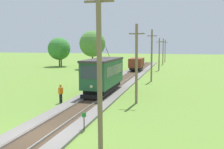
{
  "coord_description": "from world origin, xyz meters",
  "views": [
    {
      "loc": [
        7.58,
        -12.42,
        5.35
      ],
      "look_at": [
        0.52,
        14.95,
        1.94
      ],
      "focal_mm": 40.2,
      "sensor_mm": 36.0,
      "label": 1
    }
  ],
  "objects_px": {
    "freight_car": "(137,64)",
    "tree_right_near": "(92,44)",
    "utility_pole_foreground": "(99,69)",
    "trackside_signal_marker": "(84,121)",
    "utility_pole_far": "(159,54)",
    "track_worker": "(61,92)",
    "red_tram": "(104,74)",
    "tree_left_near": "(59,49)",
    "utility_pole_horizon": "(165,51)",
    "utility_pole_mid": "(152,55)",
    "gravel_pile": "(118,68)",
    "tree_left_far": "(61,50)",
    "utility_pole_near_tram": "(136,63)",
    "utility_pole_distant": "(163,51)"
  },
  "relations": [
    {
      "from": "freight_car",
      "to": "tree_right_near",
      "type": "bearing_deg",
      "value": 162.05
    },
    {
      "from": "utility_pole_foreground",
      "to": "trackside_signal_marker",
      "type": "xyz_separation_m",
      "value": [
        -1.95,
        3.01,
        -3.56
      ]
    },
    {
      "from": "utility_pole_far",
      "to": "trackside_signal_marker",
      "type": "bearing_deg",
      "value": -92.96
    },
    {
      "from": "track_worker",
      "to": "utility_pole_foreground",
      "type": "bearing_deg",
      "value": 148.58
    },
    {
      "from": "red_tram",
      "to": "tree_left_near",
      "type": "distance_m",
      "value": 35.77
    },
    {
      "from": "utility_pole_horizon",
      "to": "trackside_signal_marker",
      "type": "bearing_deg",
      "value": -91.75
    },
    {
      "from": "utility_pole_horizon",
      "to": "track_worker",
      "type": "height_order",
      "value": "utility_pole_horizon"
    },
    {
      "from": "trackside_signal_marker",
      "to": "tree_left_near",
      "type": "bearing_deg",
      "value": 118.04
    },
    {
      "from": "utility_pole_foreground",
      "to": "trackside_signal_marker",
      "type": "bearing_deg",
      "value": 123.01
    },
    {
      "from": "utility_pole_mid",
      "to": "gravel_pile",
      "type": "xyz_separation_m",
      "value": [
        -7.69,
        11.75,
        -3.12
      ]
    },
    {
      "from": "trackside_signal_marker",
      "to": "freight_car",
      "type": "bearing_deg",
      "value": 93.59
    },
    {
      "from": "track_worker",
      "to": "tree_left_near",
      "type": "distance_m",
      "value": 39.01
    },
    {
      "from": "utility_pole_horizon",
      "to": "tree_right_near",
      "type": "xyz_separation_m",
      "value": [
        -14.34,
        -26.17,
        2.01
      ]
    },
    {
      "from": "utility_pole_horizon",
      "to": "red_tram",
      "type": "bearing_deg",
      "value": -94.5
    },
    {
      "from": "gravel_pile",
      "to": "tree_left_near",
      "type": "distance_m",
      "value": 18.33
    },
    {
      "from": "trackside_signal_marker",
      "to": "track_worker",
      "type": "distance_m",
      "value": 8.07
    },
    {
      "from": "trackside_signal_marker",
      "to": "tree_left_far",
      "type": "height_order",
      "value": "tree_left_far"
    },
    {
      "from": "utility_pole_near_tram",
      "to": "tree_left_far",
      "type": "height_order",
      "value": "utility_pole_near_tram"
    },
    {
      "from": "utility_pole_near_tram",
      "to": "utility_pole_mid",
      "type": "bearing_deg",
      "value": 90.0
    },
    {
      "from": "utility_pole_mid",
      "to": "tree_left_far",
      "type": "height_order",
      "value": "utility_pole_mid"
    },
    {
      "from": "trackside_signal_marker",
      "to": "tree_left_far",
      "type": "bearing_deg",
      "value": 117.55
    },
    {
      "from": "gravel_pile",
      "to": "trackside_signal_marker",
      "type": "bearing_deg",
      "value": -80.35
    },
    {
      "from": "trackside_signal_marker",
      "to": "tree_right_near",
      "type": "relative_size",
      "value": 0.14
    },
    {
      "from": "red_tram",
      "to": "tree_right_near",
      "type": "bearing_deg",
      "value": 111.31
    },
    {
      "from": "trackside_signal_marker",
      "to": "gravel_pile",
      "type": "height_order",
      "value": "gravel_pile"
    },
    {
      "from": "utility_pole_mid",
      "to": "utility_pole_horizon",
      "type": "relative_size",
      "value": 1.1
    },
    {
      "from": "gravel_pile",
      "to": "tree_left_near",
      "type": "relative_size",
      "value": 0.37
    },
    {
      "from": "utility_pole_distant",
      "to": "utility_pole_horizon",
      "type": "bearing_deg",
      "value": 90.0
    },
    {
      "from": "utility_pole_near_tram",
      "to": "track_worker",
      "type": "xyz_separation_m",
      "value": [
        -6.7,
        -1.56,
        -2.68
      ]
    },
    {
      "from": "utility_pole_near_tram",
      "to": "tree_left_far",
      "type": "distance_m",
      "value": 40.33
    },
    {
      "from": "utility_pole_foreground",
      "to": "track_worker",
      "type": "bearing_deg",
      "value": 125.1
    },
    {
      "from": "track_worker",
      "to": "tree_left_far",
      "type": "xyz_separation_m",
      "value": [
        -16.64,
        34.46,
        3.0
      ]
    },
    {
      "from": "tree_left_near",
      "to": "utility_pole_mid",
      "type": "bearing_deg",
      "value": -38.91
    },
    {
      "from": "freight_car",
      "to": "gravel_pile",
      "type": "distance_m",
      "value": 3.76
    },
    {
      "from": "utility_pole_horizon",
      "to": "gravel_pile",
      "type": "distance_m",
      "value": 31.39
    },
    {
      "from": "freight_car",
      "to": "utility_pole_far",
      "type": "relative_size",
      "value": 0.79
    },
    {
      "from": "utility_pole_far",
      "to": "tree_left_near",
      "type": "relative_size",
      "value": 0.94
    },
    {
      "from": "utility_pole_far",
      "to": "utility_pole_distant",
      "type": "bearing_deg",
      "value": 90.0
    },
    {
      "from": "utility_pole_foreground",
      "to": "tree_left_near",
      "type": "bearing_deg",
      "value": 118.4
    },
    {
      "from": "red_tram",
      "to": "tree_right_near",
      "type": "relative_size",
      "value": 1.03
    },
    {
      "from": "utility_pole_near_tram",
      "to": "tree_right_near",
      "type": "xyz_separation_m",
      "value": [
        -14.34,
        29.79,
        1.8
      ]
    },
    {
      "from": "utility_pole_mid",
      "to": "utility_pole_horizon",
      "type": "distance_m",
      "value": 42.06
    },
    {
      "from": "utility_pole_distant",
      "to": "utility_pole_horizon",
      "type": "xyz_separation_m",
      "value": [
        -0.0,
        11.84,
        -0.06
      ]
    },
    {
      "from": "tree_left_near",
      "to": "tree_left_far",
      "type": "relative_size",
      "value": 1.16
    },
    {
      "from": "tree_left_far",
      "to": "utility_pole_near_tram",
      "type": "bearing_deg",
      "value": -54.65
    },
    {
      "from": "red_tram",
      "to": "track_worker",
      "type": "height_order",
      "value": "red_tram"
    },
    {
      "from": "freight_car",
      "to": "utility_pole_horizon",
      "type": "distance_m",
      "value": 29.83
    },
    {
      "from": "utility_pole_mid",
      "to": "utility_pole_distant",
      "type": "xyz_separation_m",
      "value": [
        0.0,
        30.21,
        -0.29
      ]
    },
    {
      "from": "utility_pole_mid",
      "to": "tree_left_near",
      "type": "xyz_separation_m",
      "value": [
        -23.97,
        19.35,
        0.48
      ]
    },
    {
      "from": "freight_car",
      "to": "utility_pole_mid",
      "type": "bearing_deg",
      "value": -71.86
    }
  ]
}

